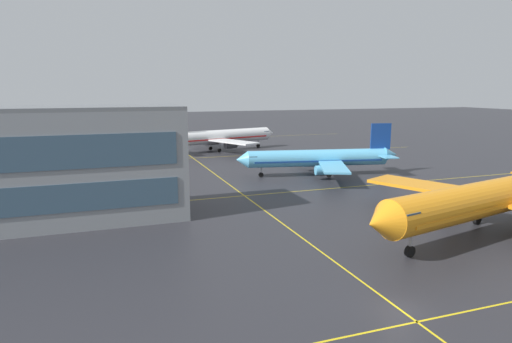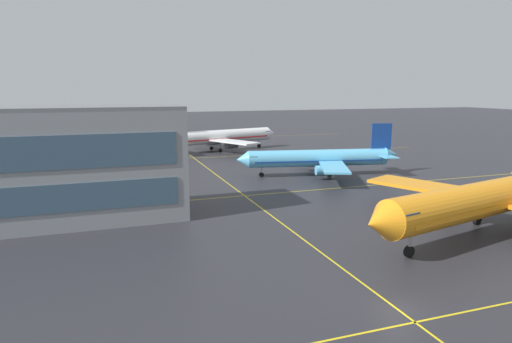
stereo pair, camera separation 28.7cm
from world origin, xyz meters
name	(u,v)px [view 1 (the left image)]	position (x,y,z in m)	size (l,w,h in m)	color
ground_plane	(400,309)	(0.00, 0.00, 0.00)	(600.00, 600.00, 0.00)	#28282D
airliner_front_gate	(495,197)	(22.12, 11.92, 4.35)	(40.69, 34.56, 12.73)	orange
airliner_second_row	(320,158)	(19.12, 50.29, 3.47)	(32.58, 27.72, 10.17)	#5BB7E5
airliner_third_row	(219,137)	(9.45, 91.00, 3.87)	(36.04, 30.68, 11.34)	white
taxiway_markings	(213,173)	(0.00, 59.83, 0.00)	(128.26, 181.37, 0.01)	yellow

